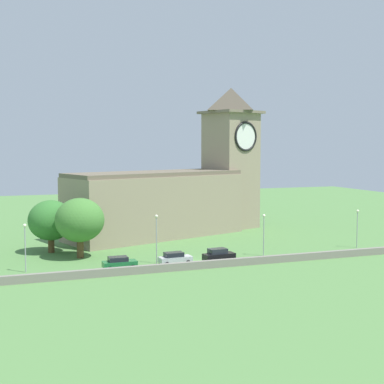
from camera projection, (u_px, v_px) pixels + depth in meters
ground_plane at (170, 243)px, 89.33m from camera, size 200.00×200.00×0.00m
church at (182, 188)px, 99.37m from camera, size 39.78×21.98×27.23m
quay_barrier at (214, 264)px, 71.46m from camera, size 56.62×0.70×1.02m
car_green at (119, 263)px, 70.69m from camera, size 4.42×2.19×1.64m
car_silver at (175, 258)px, 73.49m from camera, size 4.54×2.22×1.67m
car_black at (219, 255)px, 74.87m from camera, size 4.57×2.43×1.92m
streetlamp_west_end at (25, 239)px, 68.55m from camera, size 0.44×0.44×6.22m
streetlamp_west_mid at (156, 231)px, 73.78m from camera, size 0.44×0.44×6.70m
streetlamp_central at (264, 228)px, 78.81m from camera, size 0.44×0.44×6.12m
streetlamp_east_mid at (357, 222)px, 85.31m from camera, size 0.44×0.44×6.03m
tree_by_tower at (51, 220)px, 81.32m from camera, size 6.70×6.70×7.91m
tree_riverside_east at (80, 220)px, 77.35m from camera, size 6.97×6.97×8.61m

